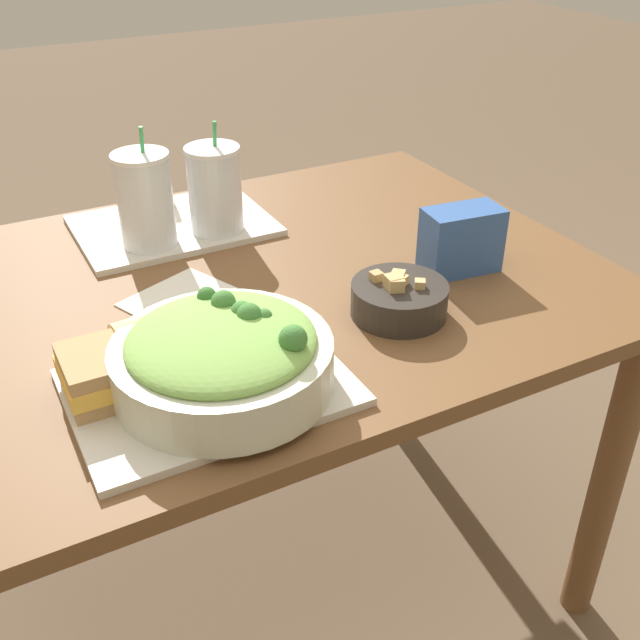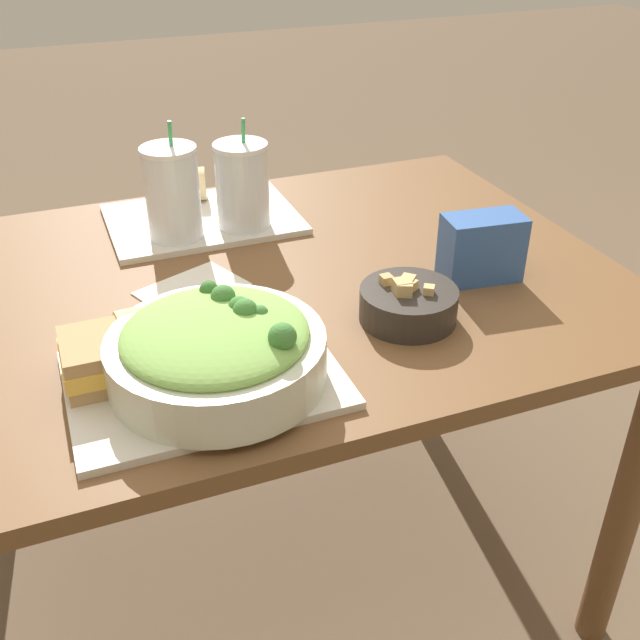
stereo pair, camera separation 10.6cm
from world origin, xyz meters
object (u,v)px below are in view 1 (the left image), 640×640
at_px(soup_bowl, 399,298).
at_px(drink_cup_red, 215,192).
at_px(baguette_near, 153,337).
at_px(napkin_folded, 177,297).
at_px(drink_cup_dark, 146,203).
at_px(chip_bag, 461,240).
at_px(sandwich_near, 109,372).
at_px(salad_bowl, 223,356).
at_px(baguette_far, 152,191).

relative_size(soup_bowl, drink_cup_red, 0.73).
bearing_deg(baguette_near, napkin_folded, -30.83).
distance_m(drink_cup_dark, chip_bag, 0.57).
relative_size(drink_cup_red, chip_bag, 1.49).
xyz_separation_m(sandwich_near, napkin_folded, (0.16, 0.22, -0.04)).
bearing_deg(sandwich_near, soup_bowl, 0.29).
height_order(salad_bowl, napkin_folded, salad_bowl).
relative_size(baguette_near, chip_bag, 0.76).
bearing_deg(napkin_folded, drink_cup_dark, 84.87).
bearing_deg(drink_cup_dark, soup_bowl, -56.13).
xyz_separation_m(baguette_near, drink_cup_dark, (0.11, 0.37, 0.05)).
bearing_deg(sandwich_near, drink_cup_red, 52.68).
xyz_separation_m(baguette_far, drink_cup_red, (0.07, -0.17, 0.04)).
relative_size(soup_bowl, baguette_far, 1.60).
distance_m(salad_bowl, baguette_near, 0.13).
relative_size(baguette_far, drink_cup_dark, 0.44).
height_order(baguette_near, drink_cup_red, drink_cup_red).
distance_m(sandwich_near, baguette_far, 0.63).
xyz_separation_m(sandwich_near, chip_bag, (0.64, 0.08, 0.01)).
relative_size(salad_bowl, chip_bag, 2.09).
bearing_deg(baguette_far, salad_bowl, -175.53).
distance_m(baguette_far, drink_cup_red, 0.19).
relative_size(salad_bowl, baguette_far, 3.08).
height_order(salad_bowl, soup_bowl, salad_bowl).
bearing_deg(soup_bowl, drink_cup_dark, 123.87).
distance_m(salad_bowl, drink_cup_red, 0.51).
bearing_deg(chip_bag, sandwich_near, -165.86).
bearing_deg(salad_bowl, napkin_folded, 84.75).
relative_size(salad_bowl, soup_bowl, 1.93).
relative_size(sandwich_near, napkin_folded, 0.60).
relative_size(baguette_near, napkin_folded, 0.54).
xyz_separation_m(chip_bag, napkin_folded, (-0.47, 0.14, -0.06)).
height_order(salad_bowl, drink_cup_red, drink_cup_red).
relative_size(baguette_near, drink_cup_dark, 0.49).
xyz_separation_m(salad_bowl, sandwich_near, (-0.14, 0.06, -0.02)).
distance_m(soup_bowl, chip_bag, 0.20).
bearing_deg(baguette_near, chip_bag, -90.29).
relative_size(sandwich_near, chip_bag, 0.85).
bearing_deg(drink_cup_dark, salad_bowl, -95.20).
distance_m(sandwich_near, napkin_folded, 0.28).
relative_size(salad_bowl, baguette_near, 2.75).
distance_m(salad_bowl, drink_cup_dark, 0.48).
distance_m(soup_bowl, baguette_far, 0.62).
bearing_deg(napkin_folded, sandwich_near, -126.58).
bearing_deg(sandwich_near, baguette_far, 67.33).
xyz_separation_m(soup_bowl, napkin_folded, (-0.29, 0.22, -0.03)).
distance_m(baguette_near, napkin_folded, 0.20).
bearing_deg(napkin_folded, baguette_far, 78.08).
height_order(drink_cup_dark, drink_cup_red, drink_cup_dark).
distance_m(drink_cup_red, napkin_folded, 0.26).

